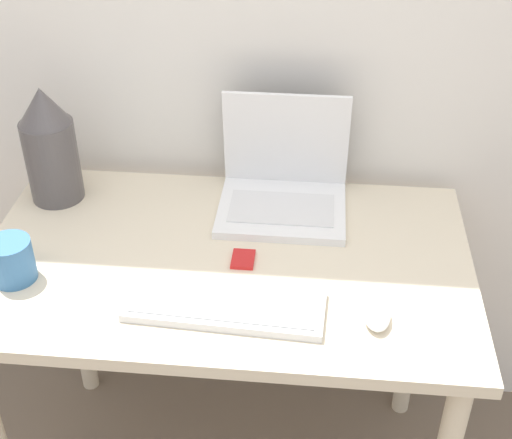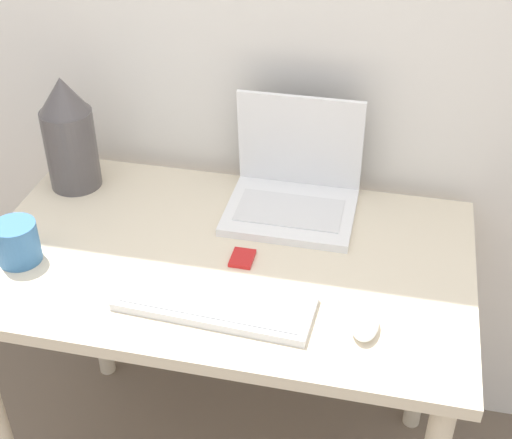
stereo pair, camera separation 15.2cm
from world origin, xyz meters
The scene contains 7 objects.
desk centered at (0.00, 0.33, 0.66)m, with size 1.09×0.67×0.77m.
laptop centered at (0.11, 0.55, 0.83)m, with size 0.30×0.25×0.27m.
keyboard centered at (0.02, 0.16, 0.78)m, with size 0.41×0.16×0.02m.
mouse centered at (0.33, 0.16, 0.79)m, with size 0.05×0.10×0.03m.
vase centered at (-0.45, 0.54, 0.92)m, with size 0.13×0.13×0.29m.
mp3_player centered at (0.04, 0.32, 0.78)m, with size 0.05×0.06×0.01m.
mug centered at (-0.44, 0.22, 0.82)m, with size 0.09×0.09×0.09m.
Camera 2 is at (0.34, -0.88, 1.75)m, focal length 50.00 mm.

